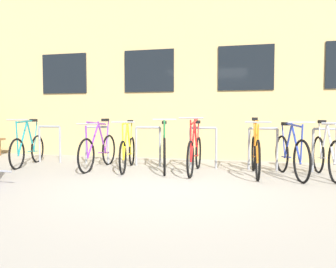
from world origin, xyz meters
TOP-DOWN VIEW (x-y plane):
  - ground_plane at (0.00, 0.00)m, footprint 42.00×42.00m
  - storefront_building at (0.00, 7.17)m, footprint 28.00×7.99m
  - bike_rack at (-0.25, 1.90)m, footprint 6.59×0.05m
  - bicycle_silver at (2.61, 1.40)m, footprint 0.44×1.69m
  - bicycle_yellow at (-1.13, 1.39)m, footprint 0.49×1.72m
  - bicycle_orange at (1.39, 1.32)m, footprint 0.44×1.71m
  - bicycle_red at (0.26, 1.33)m, footprint 0.44×1.73m
  - bicycle_purple at (-1.76, 1.35)m, footprint 0.44×1.77m
  - bicycle_green at (-0.37, 1.44)m, footprint 0.57×1.71m
  - bicycle_blue at (2.00, 1.31)m, footprint 0.51×1.72m
  - bicycle_teal at (-3.44, 1.37)m, footprint 0.50×1.62m

SIDE VIEW (x-z plane):
  - ground_plane at x=0.00m, z-range 0.00..0.00m
  - bicycle_yellow at x=-1.13m, z-range -0.14..0.88m
  - bicycle_teal at x=-3.44m, z-range -0.15..0.89m
  - bicycle_purple at x=-1.76m, z-range -0.14..0.91m
  - bicycle_red at x=0.26m, z-range -0.16..0.92m
  - bicycle_green at x=-0.37m, z-range -0.14..0.92m
  - bicycle_silver at x=2.61m, z-range -0.13..0.90m
  - bicycle_orange at x=1.39m, z-range -0.15..0.93m
  - bicycle_blue at x=2.00m, z-range -0.12..0.90m
  - bike_rack at x=-0.25m, z-range 0.09..0.95m
  - storefront_building at x=0.00m, z-range 0.00..5.92m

